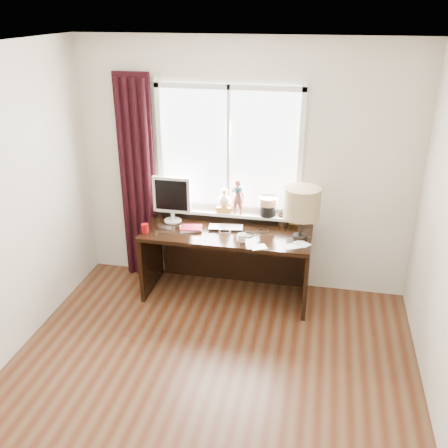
% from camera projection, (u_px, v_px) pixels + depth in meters
% --- Properties ---
extents(floor, '(3.50, 4.00, 0.00)m').
position_uv_depth(floor, '(198.00, 406.00, 3.87)').
color(floor, '#513620').
rests_on(floor, ground).
extents(ceiling, '(3.50, 4.00, 0.00)m').
position_uv_depth(ceiling, '(188.00, 54.00, 2.81)').
color(ceiling, white).
rests_on(ceiling, wall_back).
extents(wall_back, '(3.50, 0.00, 2.60)m').
position_uv_depth(wall_back, '(244.00, 169.00, 5.13)').
color(wall_back, beige).
rests_on(wall_back, ground).
extents(laptop, '(0.37, 0.26, 0.03)m').
position_uv_depth(laptop, '(226.00, 228.00, 5.09)').
color(laptop, silver).
rests_on(laptop, desk).
extents(mug, '(0.12, 0.12, 0.09)m').
position_uv_depth(mug, '(242.00, 238.00, 4.80)').
color(mug, white).
rests_on(mug, desk).
extents(red_cup, '(0.07, 0.07, 0.09)m').
position_uv_depth(red_cup, '(145.00, 228.00, 5.00)').
color(red_cup, '#7B0507').
rests_on(red_cup, desk).
extents(window, '(1.52, 0.21, 1.40)m').
position_uv_depth(window, '(229.00, 169.00, 5.11)').
color(window, white).
rests_on(window, ground).
extents(curtain, '(0.38, 0.09, 2.25)m').
position_uv_depth(curtain, '(138.00, 181.00, 5.33)').
color(curtain, black).
rests_on(curtain, floor).
extents(desk, '(1.70, 0.70, 0.75)m').
position_uv_depth(desk, '(229.00, 249.00, 5.23)').
color(desk, black).
rests_on(desk, floor).
extents(monitor, '(0.40, 0.18, 0.49)m').
position_uv_depth(monitor, '(172.00, 197.00, 5.16)').
color(monitor, beige).
rests_on(monitor, desk).
extents(notebook_stack, '(0.26, 0.22, 0.03)m').
position_uv_depth(notebook_stack, '(191.00, 228.00, 5.07)').
color(notebook_stack, beige).
rests_on(notebook_stack, desk).
extents(brush_holder, '(0.09, 0.09, 0.25)m').
position_uv_depth(brush_holder, '(283.00, 220.00, 5.16)').
color(brush_holder, black).
rests_on(brush_holder, desk).
extents(icon_frame, '(0.10, 0.03, 0.13)m').
position_uv_depth(icon_frame, '(294.00, 219.00, 5.16)').
color(icon_frame, gold).
rests_on(icon_frame, desk).
extents(table_lamp, '(0.35, 0.35, 0.52)m').
position_uv_depth(table_lamp, '(302.00, 203.00, 4.75)').
color(table_lamp, black).
rests_on(table_lamp, desk).
extents(loose_papers, '(0.59, 0.33, 0.00)m').
position_uv_depth(loose_papers, '(284.00, 246.00, 4.74)').
color(loose_papers, white).
rests_on(loose_papers, desk).
extents(desk_cables, '(0.46, 0.28, 0.01)m').
position_uv_depth(desk_cables, '(248.00, 232.00, 5.01)').
color(desk_cables, black).
rests_on(desk_cables, desk).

